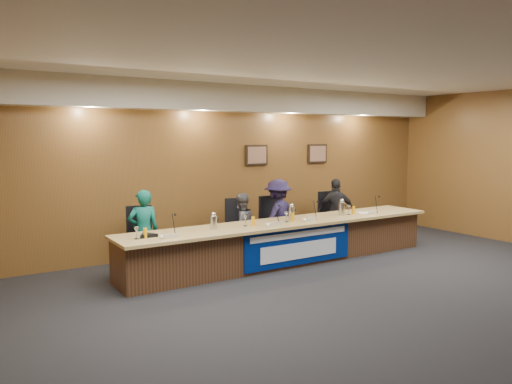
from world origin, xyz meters
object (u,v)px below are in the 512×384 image
panelist_b (241,226)px  office_chair_a (142,243)px  banner (300,246)px  panelist_a (144,231)px  speakerphone (147,235)px  office_chair_b (238,231)px  carafe_left (213,223)px  panelist_d (336,211)px  carafe_mid (291,213)px  panelist_c (278,216)px  office_chair_d (333,220)px  carafe_right (342,209)px  office_chair_c (275,227)px  dais_body (285,243)px

panelist_b → office_chair_a: size_ratio=2.51×
banner → panelist_a: panelist_a is taller
speakerphone → office_chair_b: bearing=22.4°
carafe_left → panelist_d: bearing=12.7°
banner → carafe_mid: bearing=71.7°
panelist_c → office_chair_d: panelist_c is taller
banner → carafe_right: 1.42m
panelist_b → office_chair_a: 1.86m
panelist_d → carafe_mid: (-1.67, -0.68, 0.19)m
banner → carafe_left: 1.57m
speakerphone → banner: bearing=-8.3°
panelist_a → panelist_d: panelist_a is taller
office_chair_b → office_chair_a: bearing=-160.3°
office_chair_c → carafe_mid: (-0.19, -0.78, 0.39)m
banner → carafe_left: bearing=164.8°
office_chair_d → carafe_mid: 1.89m
office_chair_b → speakerphone: (-2.07, -0.85, 0.30)m
banner → panelist_a: size_ratio=1.60×
panelist_a → carafe_left: panelist_a is taller
office_chair_a → banner: bearing=-18.1°
carafe_right → carafe_left: bearing=179.5°
panelist_c → office_chair_b: (-0.83, 0.10, -0.23)m
panelist_c → office_chair_a: 2.69m
carafe_mid → speakerphone: bearing=-178.6°
panelist_a → office_chair_c: panelist_a is taller
panelist_b → office_chair_b: (0.00, 0.10, -0.12)m
carafe_right → panelist_c: bearing=141.1°
panelist_a → panelist_c: bearing=-168.3°
banner → office_chair_a: size_ratio=4.58×
panelist_d → carafe_left: 3.34m
office_chair_c → panelist_b: bearing=-177.8°
office_chair_a → panelist_a: bearing=-80.4°
panelist_c → office_chair_d: 1.50m
panelist_a → carafe_mid: 2.58m
panelist_b → office_chair_d: 2.31m
panelist_d → speakerphone: 4.44m
panelist_d → carafe_right: 0.95m
panelist_a → panelist_d: (4.15, 0.00, -0.01)m
carafe_left → carafe_right: bearing=-0.5°
office_chair_c → carafe_left: (-1.78, -0.83, 0.38)m
panelist_c → carafe_mid: size_ratio=5.92×
banner → speakerphone: size_ratio=6.88×
banner → office_chair_c: banner is taller
speakerphone → carafe_mid: bearing=1.4°
dais_body → speakerphone: (-2.55, -0.04, 0.43)m
office_chair_b → carafe_left: bearing=-119.1°
office_chair_a → carafe_right: 3.73m
dais_body → panelist_c: bearing=64.4°
office_chair_a → office_chair_c: size_ratio=1.00×
panelist_d → banner: bearing=56.2°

